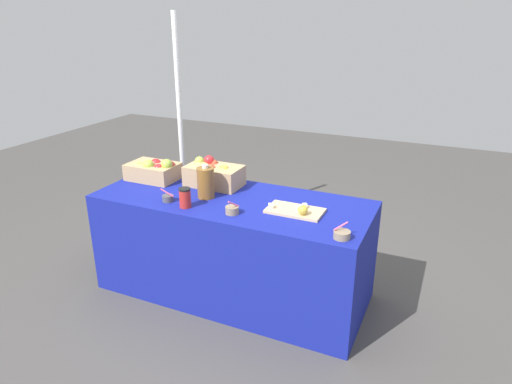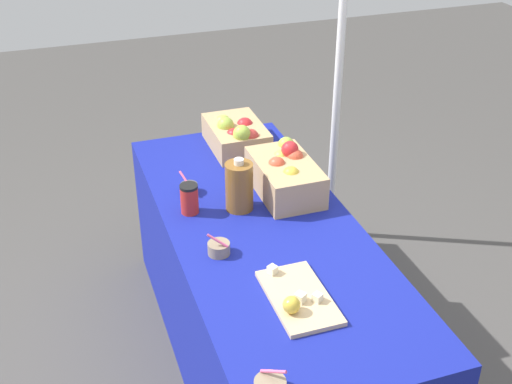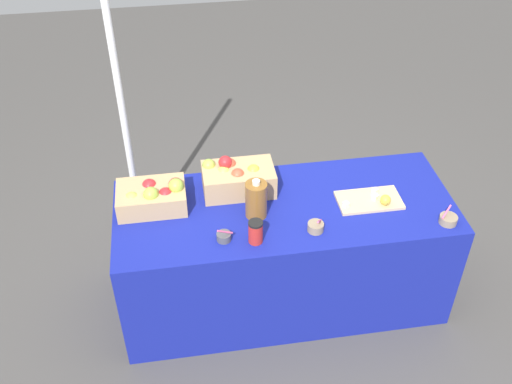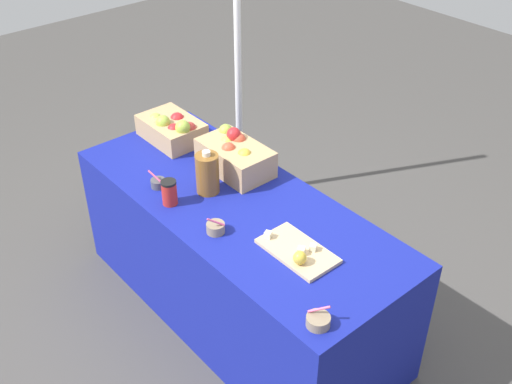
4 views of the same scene
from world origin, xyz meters
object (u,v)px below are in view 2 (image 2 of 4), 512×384
tent_pole (338,78)px  sample_bowl_near (189,188)px  coffee_cup (189,199)px  apple_crate_left (236,135)px  sample_bowl_mid (219,248)px  apple_crate_middle (285,174)px  cider_jug (239,186)px  cutting_board_front (298,298)px

tent_pole → sample_bowl_near: bearing=-61.9°
coffee_cup → tent_pole: size_ratio=0.07×
apple_crate_left → tent_pole: bearing=103.9°
apple_crate_left → sample_bowl_near: bearing=-43.1°
sample_bowl_near → sample_bowl_mid: (0.49, -0.00, 0.00)m
apple_crate_middle → cider_jug: size_ratio=1.72×
sample_bowl_mid → cider_jug: cider_jug is taller
cider_jug → apple_crate_left: bearing=164.0°
sample_bowl_near → sample_bowl_mid: bearing=-0.3°
cutting_board_front → coffee_cup: (-0.69, -0.21, 0.05)m
cutting_board_front → tent_pole: tent_pole is taller
apple_crate_middle → sample_bowl_near: apple_crate_middle is taller
apple_crate_left → apple_crate_middle: apple_crate_middle is taller
coffee_cup → cider_jug: bearing=80.3°
cutting_board_front → sample_bowl_mid: sample_bowl_mid is taller
apple_crate_left → coffee_cup: bearing=-35.4°
sample_bowl_near → cutting_board_front: bearing=11.8°
tent_pole → cider_jug: bearing=-47.7°
sample_bowl_near → sample_bowl_mid: 0.49m
cider_jug → tent_pole: bearing=132.3°
coffee_cup → apple_crate_left: bearing=144.6°
sample_bowl_near → tent_pole: size_ratio=0.05×
apple_crate_left → coffee_cup: (0.51, -0.37, -0.01)m
tent_pole → apple_crate_middle: bearing=-40.4°
tent_pole → cutting_board_front: bearing=-29.5°
sample_bowl_mid → tent_pole: size_ratio=0.05×
sample_bowl_mid → coffee_cup: bearing=-174.3°
coffee_cup → cutting_board_front: bearing=17.2°
cutting_board_front → cider_jug: size_ratio=1.52×
sample_bowl_near → sample_bowl_mid: size_ratio=1.00×
sample_bowl_near → cider_jug: (0.20, 0.17, 0.08)m
sample_bowl_mid → cider_jug: (-0.29, 0.18, 0.08)m
sample_bowl_mid → sample_bowl_near: bearing=179.7°
sample_bowl_mid → cider_jug: bearing=149.0°
apple_crate_left → cutting_board_front: bearing=-7.2°
sample_bowl_mid → coffee_cup: 0.33m
cider_jug → sample_bowl_mid: bearing=-31.0°
sample_bowl_mid → tent_pole: bearing=136.4°
sample_bowl_near → apple_crate_middle: bearing=73.2°
apple_crate_middle → cutting_board_front: bearing=-17.7°
sample_bowl_near → cider_jug: size_ratio=0.42×
apple_crate_left → cider_jug: size_ratio=1.60×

